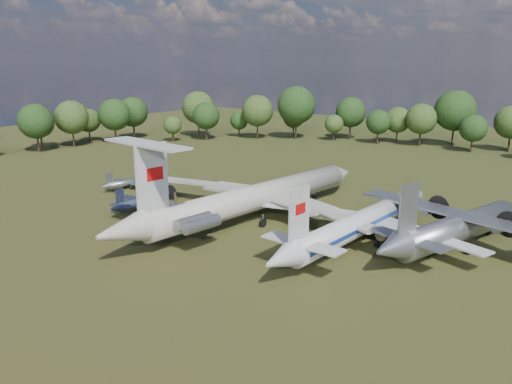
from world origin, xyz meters
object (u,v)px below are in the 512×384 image
Objects in this scene: an12_transport at (458,232)px; small_prop_west at (143,203)px; person_on_il62 at (175,198)px; small_prop_northwest at (128,184)px; tu104_jet at (364,226)px; il62_airliner at (257,202)px.

small_prop_west is (-46.90, -15.08, -1.14)m from an12_transport.
person_on_il62 is (-29.48, -22.97, 4.25)m from an12_transport.
small_prop_west reaches higher than small_prop_northwest.
tu104_jet reaches higher than small_prop_northwest.
tu104_jet is 2.89× the size of small_prop_west.
an12_transport reaches higher than small_prop_northwest.
small_prop_northwest is at bearing -175.46° from il62_airliner.
il62_airliner reaches higher than tu104_jet.
il62_airliner is at bearing -153.57° from an12_transport.
person_on_il62 reaches higher than tu104_jet.
small_prop_west is 8.78× the size of person_on_il62.
small_prop_northwest is 7.22× the size of person_on_il62.
person_on_il62 reaches higher than small_prop_northwest.
small_prop_northwest is at bearing -24.28° from person_on_il62.
small_prop_northwest is (-32.25, -0.72, -1.88)m from il62_airliner.
il62_airliner is 16.22m from person_on_il62.
small_prop_northwest is at bearing 145.58° from small_prop_west.
an12_transport is 19.55× the size of person_on_il62.
person_on_il62 is (-0.90, -15.77, 3.70)m from il62_airliner.
an12_transport is (28.58, 7.20, -0.55)m from il62_airliner.
il62_airliner is 32.51× the size of person_on_il62.
tu104_jet is 3.51× the size of small_prop_northwest.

